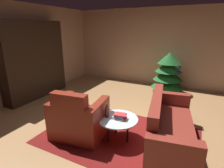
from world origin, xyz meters
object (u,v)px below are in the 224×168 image
Objects in this scene: bookshelf_unit at (38,60)px; coffee_table at (118,120)px; armchair_red at (79,120)px; bottle_on_table at (107,112)px; decorated_tree at (168,73)px; couch_red at (168,129)px; book_stack_on_table at (120,116)px.

coffee_table is at bearing -18.68° from bookshelf_unit.
armchair_red is (2.29, -1.24, -0.73)m from bookshelf_unit.
coffee_table is 0.24m from bottle_on_table.
decorated_tree is (3.32, 1.94, -0.44)m from bookshelf_unit.
bookshelf_unit is 1.11× the size of couch_red.
bookshelf_unit reaches higher than book_stack_on_table.
coffee_table is at bearing 18.70° from armchair_red.
bottle_on_table is (0.49, 0.20, 0.18)m from armchair_red.
bottle_on_table is at bearing -164.42° from couch_red.
bottle_on_table is 3.03m from decorated_tree.
bookshelf_unit is at bearing 151.67° from armchair_red.
decorated_tree is at bearing 84.17° from book_stack_on_table.
bookshelf_unit is 1.72× the size of decorated_tree.
decorated_tree is (1.03, 3.18, 0.29)m from armchair_red.
couch_red is 2.76m from decorated_tree.
couch_red is at bearing 16.96° from coffee_table.
bottle_on_table reaches higher than book_stack_on_table.
armchair_red reaches higher than book_stack_on_table.
bookshelf_unit is 3.87m from decorated_tree.
bookshelf_unit is at bearing 159.53° from bottle_on_table.
couch_red reaches higher than bottle_on_table.
decorated_tree reaches higher than couch_red.
couch_red is at bearing -11.13° from bookshelf_unit.
bottle_on_table is (2.78, -1.04, -0.55)m from bookshelf_unit.
armchair_red is 3.99× the size of bottle_on_table.
bookshelf_unit reaches higher than couch_red.
armchair_red is 0.52× the size of couch_red.
couch_red is 1.55× the size of decorated_tree.
coffee_table is at bearing 177.01° from book_stack_on_table.
couch_red is 0.88m from coffee_table.
armchair_red is 1.40× the size of coffee_table.
decorated_tree is (0.30, 2.95, 0.16)m from book_stack_on_table.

